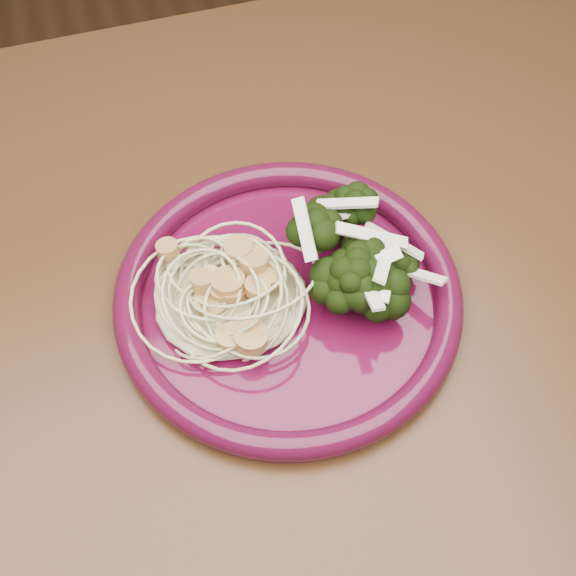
# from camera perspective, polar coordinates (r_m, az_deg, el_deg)

# --- Properties ---
(dining_table) EXTENTS (1.20, 0.80, 0.75)m
(dining_table) POSITION_cam_1_polar(r_m,az_deg,el_deg) (0.63, -1.86, -11.56)
(dining_table) COLOR #472814
(dining_table) RESTS_ON ground
(dinner_plate) EXTENTS (0.29, 0.29, 0.02)m
(dinner_plate) POSITION_cam_1_polar(r_m,az_deg,el_deg) (0.56, 0.00, -0.62)
(dinner_plate) COLOR #480924
(dinner_plate) RESTS_ON dining_table
(spaghetti_pile) EXTENTS (0.12, 0.11, 0.02)m
(spaghetti_pile) POSITION_cam_1_polar(r_m,az_deg,el_deg) (0.56, -4.07, -0.51)
(spaghetti_pile) COLOR beige
(spaghetti_pile) RESTS_ON dinner_plate
(scallop_cluster) EXTENTS (0.13, 0.13, 0.04)m
(scallop_cluster) POSITION_cam_1_polar(r_m,az_deg,el_deg) (0.53, -4.26, 1.30)
(scallop_cluster) COLOR tan
(scallop_cluster) RESTS_ON spaghetti_pile
(broccoli_pile) EXTENTS (0.11, 0.15, 0.05)m
(broccoli_pile) POSITION_cam_1_polar(r_m,az_deg,el_deg) (0.55, 5.01, 0.98)
(broccoli_pile) COLOR black
(broccoli_pile) RESTS_ON dinner_plate
(onion_garnish) EXTENTS (0.07, 0.10, 0.05)m
(onion_garnish) POSITION_cam_1_polar(r_m,az_deg,el_deg) (0.53, 5.24, 2.80)
(onion_garnish) COLOR #F1E8CB
(onion_garnish) RESTS_ON broccoli_pile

